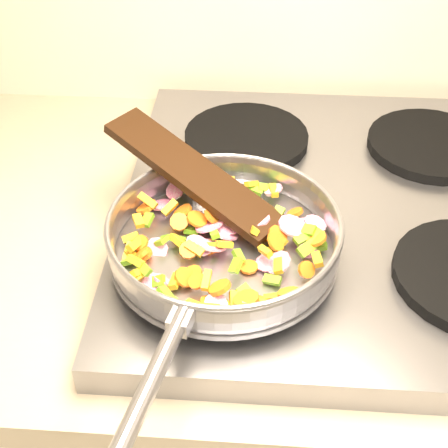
{
  "coord_description": "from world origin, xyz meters",
  "views": [
    {
      "loc": [
        -0.82,
        0.99,
        1.47
      ],
      "look_at": [
        -0.86,
        1.54,
        1.0
      ],
      "focal_mm": 50.0,
      "sensor_mm": 36.0,
      "label": 1
    }
  ],
  "objects": [
    {
      "name": "cooktop",
      "position": [
        -0.7,
        1.67,
        0.92
      ],
      "size": [
        0.6,
        0.6,
        0.04
      ],
      "primitive_type": "cube",
      "color": "#939399",
      "rests_on": "counter_top"
    },
    {
      "name": "grate_fl",
      "position": [
        -0.84,
        1.52,
        0.95
      ],
      "size": [
        0.19,
        0.19,
        0.02
      ],
      "primitive_type": "cylinder",
      "color": "black",
      "rests_on": "cooktop"
    },
    {
      "name": "grate_bl",
      "position": [
        -0.84,
        1.81,
        0.95
      ],
      "size": [
        0.19,
        0.19,
        0.02
      ],
      "primitive_type": "cylinder",
      "color": "black",
      "rests_on": "cooktop"
    },
    {
      "name": "grate_br",
      "position": [
        -0.56,
        1.81,
        0.95
      ],
      "size": [
        0.19,
        0.19,
        0.02
      ],
      "primitive_type": "cylinder",
      "color": "black",
      "rests_on": "cooktop"
    },
    {
      "name": "saute_pan",
      "position": [
        -0.86,
        1.53,
        0.98
      ],
      "size": [
        0.31,
        0.47,
        0.05
      ],
      "rotation": [
        0.0,
        0.0,
        -0.23
      ],
      "color": "#9E9EA5",
      "rests_on": "grate_fl"
    },
    {
      "name": "vegetable_heap",
      "position": [
        -0.86,
        1.53,
        0.98
      ],
      "size": [
        0.25,
        0.24,
        0.04
      ],
      "color": "#629C1E",
      "rests_on": "saute_pan"
    },
    {
      "name": "wooden_spatula",
      "position": [
        -0.9,
        1.62,
        1.01
      ],
      "size": [
        0.24,
        0.19,
        0.07
      ],
      "primitive_type": "cube",
      "rotation": [
        0.0,
        -0.24,
        2.54
      ],
      "color": "black",
      "rests_on": "saute_pan"
    }
  ]
}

